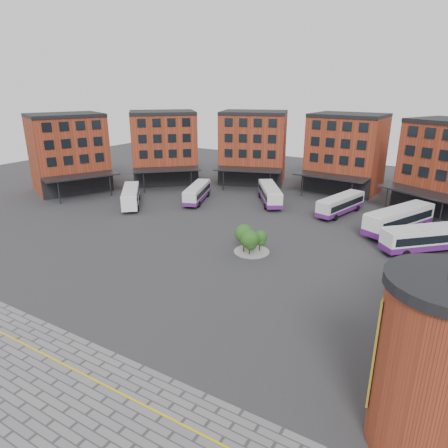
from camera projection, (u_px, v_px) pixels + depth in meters
The scene contains 11 objects.
ground at pixel (181, 288), 40.78m from camera, with size 160.00×160.00×0.00m, color #28282B.
yellow_line at pixel (86, 376), 28.44m from camera, with size 26.00×0.15×0.02m, color gold.
main_building at pixel (285, 158), 71.72m from camera, with size 94.14×42.48×14.60m.
tree_island at pixel (249, 238), 48.47m from camera, with size 4.40×4.40×3.64m.
bus_a at pixel (131, 195), 67.94m from camera, with size 8.87×9.87×3.06m.
bus_b at pixel (197, 193), 70.50m from camera, with size 5.81×10.75×2.97m.
bus_c at pixel (270, 194), 69.31m from camera, with size 8.28×10.72×3.14m.
bus_d at pixel (341, 204), 63.45m from camera, with size 5.12×11.12×3.05m.
bus_e at pixel (399, 219), 55.53m from camera, with size 7.94×12.64×3.55m.
bus_f at pixel (427, 238), 49.13m from camera, with size 10.32×9.97×3.29m.
blue_car at pixel (438, 397), 25.62m from camera, with size 1.50×4.31×1.42m, color #0C1FA5.
Camera 1 is at (22.33, -28.98, 19.67)m, focal length 32.00 mm.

